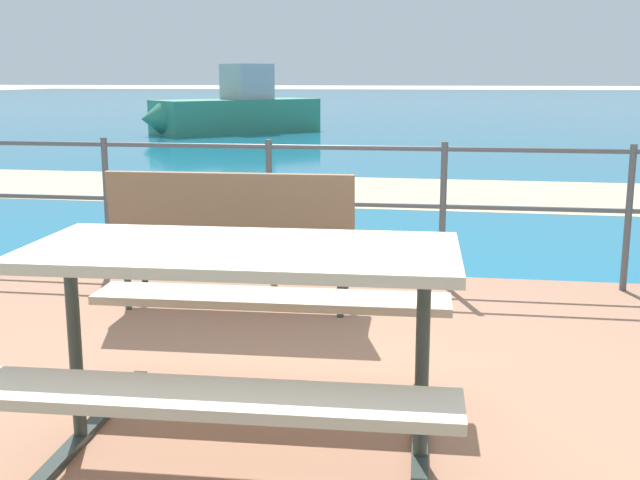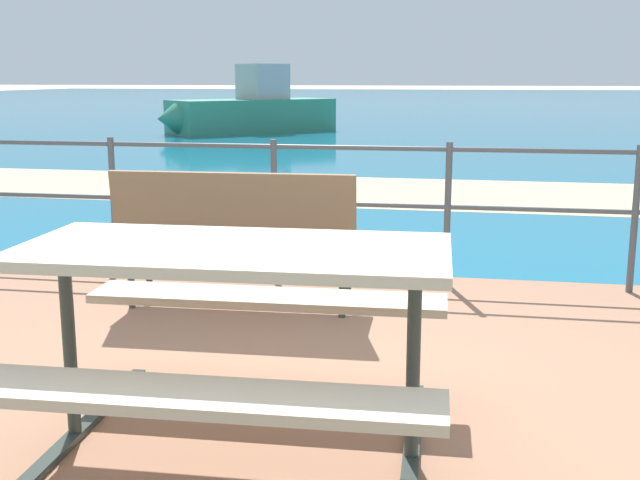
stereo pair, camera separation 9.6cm
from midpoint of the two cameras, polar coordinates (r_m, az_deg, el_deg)
The scene contains 8 objects.
ground_plane at distance 3.26m, azimuth -2.18°, elevation -14.44°, with size 240.00×240.00×0.00m, color beige.
patio_paving at distance 3.25m, azimuth -2.18°, elevation -13.96°, with size 6.40×5.20×0.06m, color #996B51.
sea_water at distance 42.88m, azimuth 9.61°, elevation 9.60°, with size 90.00×90.00×0.01m, color #196B8E.
beach_strip at distance 10.01m, azimuth 6.56°, elevation 3.40°, with size 54.00×2.72×0.01m, color tan.
picnic_table at distance 2.88m, azimuth -5.19°, elevation -4.28°, with size 1.57×1.39×0.78m.
park_bench at distance 4.70m, azimuth -5.43°, elevation 1.02°, with size 1.45×0.46×0.84m.
railing_fence at distance 5.36m, azimuth 3.35°, elevation 3.37°, with size 5.94×0.04×0.95m.
boat_mid at distance 20.71m, azimuth -4.88°, elevation 9.21°, with size 4.14×4.14×1.73m.
Camera 2 is at (0.69, -2.85, 1.43)m, focal length 44.66 mm.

